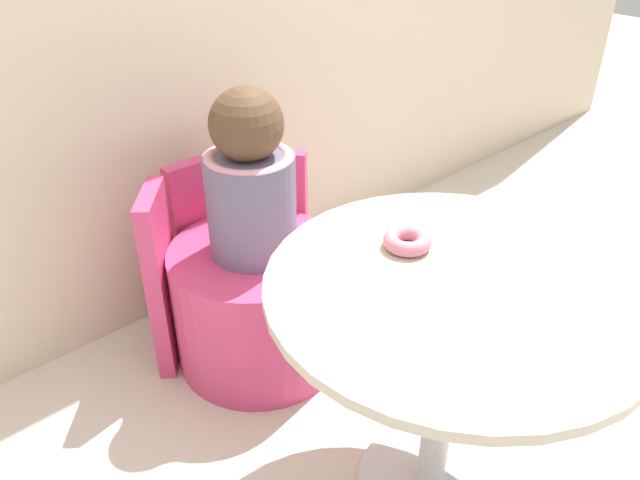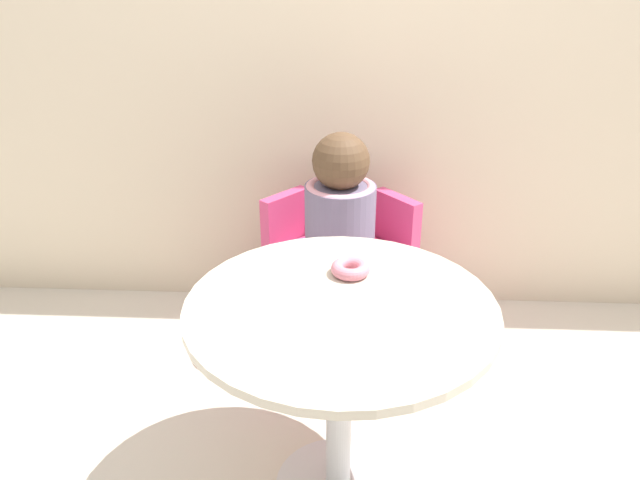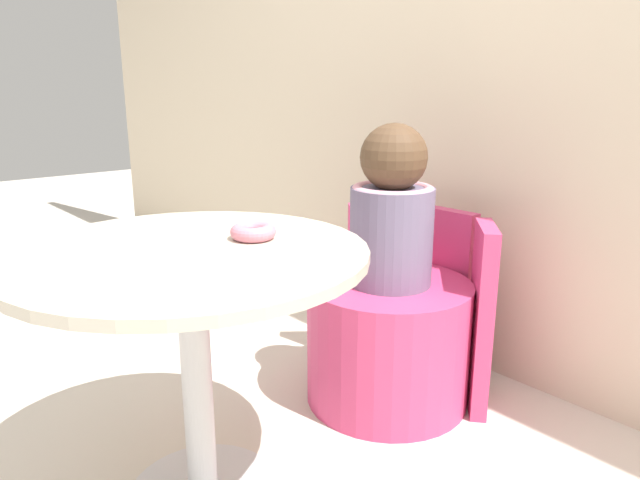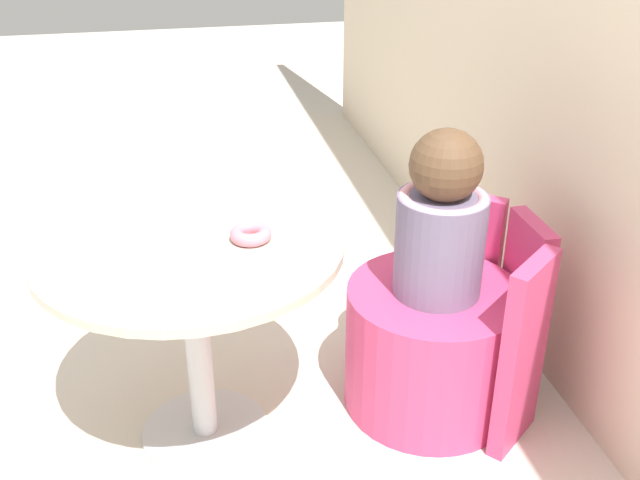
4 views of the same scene
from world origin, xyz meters
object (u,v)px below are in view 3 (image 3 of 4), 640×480
Objects in this scene: tub_chair at (388,341)px; child_figure at (392,212)px; donut at (253,232)px; round_table at (192,303)px.

child_figure is (-0.00, 0.00, 0.43)m from tub_chair.
child_figure reaches higher than donut.
tub_chair is at bearing -82.87° from child_figure.
donut is at bearing -85.84° from child_figure.
round_table is 0.78m from tub_chair.
child_figure is 4.53× the size of donut.
tub_chair is (-0.02, 0.71, -0.32)m from round_table.
tub_chair is at bearing 94.16° from donut.
donut reaches higher than round_table.
donut reaches higher than tub_chair.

